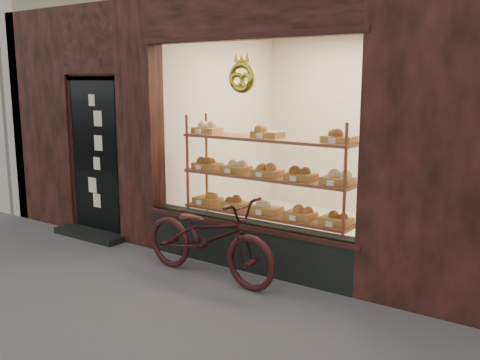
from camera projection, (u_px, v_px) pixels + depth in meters
The scene contains 3 objects.
ground at pixel (69, 326), 4.70m from camera, with size 90.00×90.00×0.00m, color #555555.
display_shelf at pixel (267, 190), 6.34m from camera, with size 2.20×0.45×1.70m.
bicycle at pixel (208, 237), 5.76m from camera, with size 0.61×1.75×0.92m, color #351213.
Camera 1 is at (3.74, -2.73, 2.13)m, focal length 40.00 mm.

